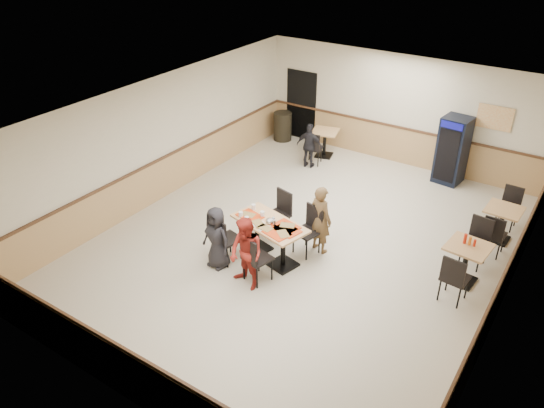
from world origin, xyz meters
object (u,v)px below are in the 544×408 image
Objects in this scene: lone_diner at (310,146)px; pepsi_cooler at (452,150)px; diner_woman_right at (246,254)px; side_table_near at (466,258)px; diner_man_opposite at (321,219)px; trash_bin at (283,126)px; side_table_far at (502,219)px; back_table at (325,139)px; diner_woman_left at (217,238)px; main_table at (270,234)px.

lone_diner is 3.70m from pepsi_cooler.
side_table_near is at bearing 50.52° from diner_woman_right.
lone_diner is (-2.20, 3.36, -0.12)m from diner_man_opposite.
diner_man_opposite is at bearing -50.03° from trash_bin.
side_table_far is 5.54m from back_table.
lone_diner is 5.74m from side_table_near.
trash_bin is (-1.65, 1.22, -0.19)m from lone_diner.
back_table is (-2.20, 4.24, -0.23)m from diner_man_opposite.
lone_diner is at bearing 105.90° from diner_woman_left.
diner_woman_right is 1.90× the size of side_table_far.
back_table is at bearing 161.54° from side_table_far.
side_table_far is (3.05, 2.48, -0.23)m from diner_man_opposite.
pepsi_cooler reaches higher than diner_woman_right.
trash_bin is at bearing 167.99° from back_table.
diner_woman_right is at bearing -62.86° from trash_bin.
trash_bin is (-6.67, 3.99, -0.11)m from side_table_near.
trash_bin is at bearing 133.81° from main_table.
side_table_near is 0.47× the size of pepsi_cooler.
lone_diner is 0.88m from back_table.
lone_diner reaches higher than side_table_far.
pepsi_cooler is (1.98, 5.44, 0.32)m from main_table.
pepsi_cooler is at bearing 83.65° from main_table.
pepsi_cooler reaches higher than diner_man_opposite.
main_table is 1.09m from diner_man_opposite.
diner_woman_left is 0.75× the size of pepsi_cooler.
main_table is at bearing -73.59° from back_table.
lone_diner is (-1.48, 4.17, 0.07)m from main_table.
side_table_far is 2.82m from pepsi_cooler.
diner_man_opposite reaches higher than side_table_near.
diner_man_opposite reaches higher than back_table.
main_table is at bearing -138.88° from side_table_far.
lone_diner is (-1.64, 5.19, -0.11)m from diner_woman_right.
back_table is at bearing 120.15° from diner_woman_right.
side_table_far is at bearing 65.02° from diner_woman_right.
diner_woman_right is at bearing 97.80° from lone_diner.
side_table_near is at bearing -30.90° from trash_bin.
diner_woman_right reaches higher than back_table.
diner_man_opposite is 0.85× the size of pepsi_cooler.
trash_bin is (-3.84, 4.59, -0.31)m from diner_man_opposite.
side_table_near is (5.03, -2.77, -0.08)m from lone_diner.
pepsi_cooler reaches higher than side_table_near.
diner_woman_right is 5.62m from side_table_far.
side_table_near is 1.90m from side_table_far.
diner_man_opposite is 4.80m from pepsi_cooler.
main_table is 5.79m from pepsi_cooler.
main_table is 1.29× the size of diner_woman_left.
diner_woman_right is 1.17× the size of lone_diner.
back_table is at bearing 144.06° from side_table_near.
diner_woman_left is at bearing 89.05° from lone_diner.
trash_bin reaches higher than side_table_far.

